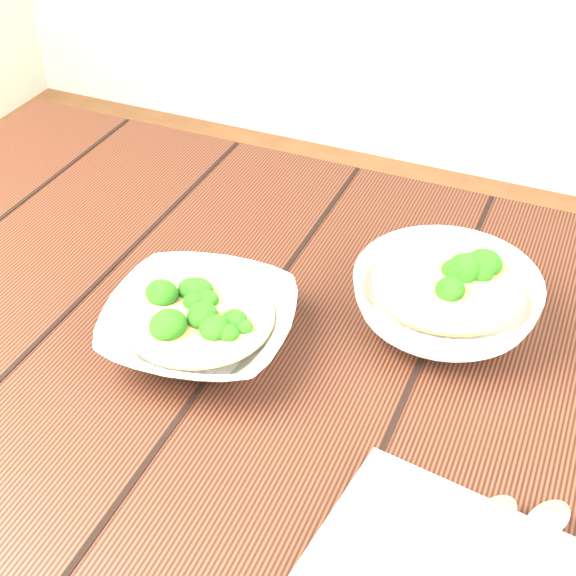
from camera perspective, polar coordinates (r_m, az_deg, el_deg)
The scene contains 6 objects.
table at distance 0.98m, azimuth -2.05°, elevation -8.63°, with size 1.20×0.80×0.75m.
soup_bowl_front at distance 0.88m, azimuth -6.29°, elevation -2.59°, with size 0.23×0.23×0.06m.
soup_bowl_back at distance 0.91m, azimuth 11.10°, elevation -0.80°, with size 0.27×0.27×0.08m.
trivet at distance 0.93m, azimuth -3.38°, elevation -0.69°, with size 0.11×0.11×0.03m, color black.
spoon_left at distance 0.72m, azimuth 12.66°, elevation -17.01°, with size 0.10×0.18×0.01m.
spoon_right at distance 0.73m, azimuth 16.22°, elevation -16.99°, with size 0.10×0.17×0.01m.
Camera 1 is at (0.30, -0.60, 1.35)m, focal length 50.00 mm.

